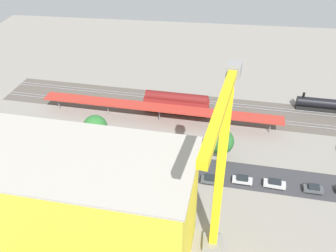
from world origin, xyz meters
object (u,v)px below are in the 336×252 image
(parked_car_1, at_px, (313,189))
(street_tree_0, at_px, (95,127))
(parked_car_6, at_px, (149,173))
(locomotive, at_px, (324,105))
(box_truck_0, at_px, (161,188))
(construction_building, at_px, (82,208))
(tower_crane, at_px, (219,167))
(parked_car_5, at_px, (181,176))
(parked_car_3, at_px, (242,180))
(street_tree_2, at_px, (221,141))
(box_truck_1, at_px, (142,189))
(parked_car_2, at_px, (275,184))
(platform_canopy_near, at_px, (159,108))
(parked_car_4, at_px, (211,180))
(freight_coach_far, at_px, (176,102))
(traffic_light, at_px, (87,134))

(parked_car_1, relative_size, street_tree_0, 0.46)
(parked_car_6, height_order, street_tree_0, street_tree_0)
(locomotive, distance_m, parked_car_6, 57.06)
(street_tree_0, bearing_deg, box_truck_0, 142.24)
(locomotive, height_order, construction_building, construction_building)
(tower_crane, bearing_deg, parked_car_5, -68.63)
(parked_car_3, distance_m, street_tree_2, 10.41)
(locomotive, bearing_deg, street_tree_0, 23.22)
(box_truck_1, bearing_deg, parked_car_1, -170.75)
(parked_car_2, bearing_deg, tower_crane, 54.96)
(street_tree_2, bearing_deg, platform_canopy_near, -41.04)
(parked_car_4, distance_m, street_tree_0, 30.48)
(box_truck_0, bearing_deg, parked_car_6, -55.61)
(box_truck_1, bearing_deg, parked_car_6, -92.56)
(parked_car_2, height_order, street_tree_2, street_tree_2)
(parked_car_4, bearing_deg, locomotive, -131.92)
(tower_crane, bearing_deg, street_tree_0, -43.24)
(freight_coach_far, distance_m, parked_car_6, 28.11)
(traffic_light, bearing_deg, locomotive, -156.63)
(parked_car_6, relative_size, street_tree_2, 0.55)
(locomotive, bearing_deg, parked_car_6, 37.21)
(parked_car_1, bearing_deg, construction_building, 25.26)
(freight_coach_far, bearing_deg, parked_car_5, 98.72)
(box_truck_1, bearing_deg, street_tree_0, -46.71)
(platform_canopy_near, relative_size, parked_car_2, 13.64)
(tower_crane, xyz_separation_m, traffic_light, (31.13, -26.50, -15.27))
(parked_car_1, height_order, parked_car_3, parked_car_1)
(parked_car_2, distance_m, parked_car_6, 27.87)
(locomotive, relative_size, parked_car_4, 3.49)
(box_truck_1, bearing_deg, traffic_light, -41.19)
(box_truck_0, relative_size, street_tree_0, 1.10)
(freight_coach_far, distance_m, parked_car_2, 37.24)
(parked_car_2, distance_m, construction_building, 42.06)
(parked_car_2, height_order, tower_crane, tower_crane)
(parked_car_5, height_order, parked_car_6, parked_car_5)
(construction_building, relative_size, traffic_light, 5.15)
(parked_car_1, bearing_deg, freight_coach_far, -40.77)
(traffic_light, bearing_deg, parked_car_1, 171.08)
(parked_car_6, distance_m, traffic_light, 18.59)
(parked_car_4, relative_size, box_truck_1, 0.52)
(parked_car_4, relative_size, traffic_light, 0.63)
(parked_car_3, relative_size, street_tree_0, 0.49)
(parked_car_2, relative_size, street_tree_2, 0.61)
(parked_car_3, distance_m, parked_car_6, 20.95)
(platform_canopy_near, xyz_separation_m, parked_car_1, (-36.99, 23.62, -3.27))
(parked_car_4, distance_m, box_truck_0, 11.51)
(tower_crane, bearing_deg, locomotive, -119.99)
(locomotive, relative_size, parked_car_5, 3.31)
(parked_car_1, relative_size, traffic_light, 0.59)
(locomotive, height_order, parked_car_2, locomotive)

